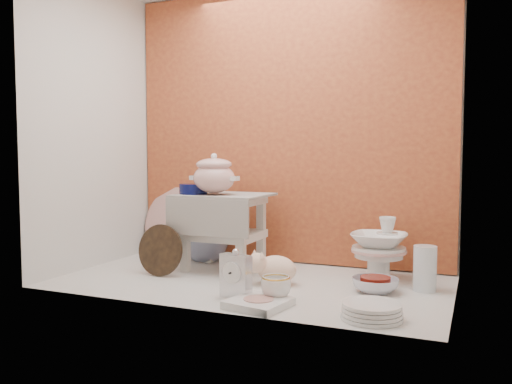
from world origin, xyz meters
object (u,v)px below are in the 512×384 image
Objects in this scene: blue_white_vase at (206,237)px; plush_pig at (276,269)px; dinner_plate_stack at (372,311)px; mantel_clock at (236,274)px; gold_rim_teacup at (276,287)px; porcelain_tower at (379,248)px; floral_platter at (173,221)px; soup_tureen at (214,174)px; step_stool at (224,232)px; crystal_bowl at (375,285)px.

plush_pig is (0.56, -0.37, -0.06)m from blue_white_vase.
blue_white_vase is at bearing 146.16° from dinner_plate_stack.
plush_pig is 0.61m from dinner_plate_stack.
mantel_clock is 0.84× the size of plush_pig.
gold_rim_teacup is 0.53× the size of dinner_plate_stack.
floral_platter is at bearing 173.26° from porcelain_tower.
soup_tureen is 0.47m from blue_white_vase.
step_stool is at bearing 69.27° from soup_tureen.
floral_platter is at bearing 150.59° from mantel_clock.
plush_pig is 1.06× the size of dinner_plate_stack.
plush_pig is at bearing 145.09° from dinner_plate_stack.
porcelain_tower is (-0.03, 0.25, 0.12)m from crystal_bowl.
gold_rim_teacup is at bearing 169.36° from dinner_plate_stack.
mantel_clock is at bearing -148.44° from crystal_bowl.
blue_white_vase is (-0.20, 0.17, -0.06)m from step_stool.
soup_tureen is at bearing 151.48° from plush_pig.
step_stool is at bearing -173.54° from porcelain_tower.
crystal_bowl is (0.44, 0.03, -0.04)m from plush_pig.
dinner_plate_stack is (0.50, -0.35, -0.04)m from plush_pig.
floral_platter is 1.33m from crystal_bowl.
crystal_bowl is at bearing -11.01° from step_stool.
gold_rim_teacup is at bearing -79.66° from plush_pig.
crystal_bowl is 0.66× the size of porcelain_tower.
floral_platter is 1.16m from gold_rim_teacup.
crystal_bowl is at bearing 45.87° from mantel_clock.
plush_pig reaches higher than crystal_bowl.
porcelain_tower reaches higher than plush_pig.
porcelain_tower is at bearing 6.69° from step_stool.
crystal_bowl is 0.28m from porcelain_tower.
soup_tureen reaches higher than dinner_plate_stack.
step_stool reaches higher than porcelain_tower.
mantel_clock is at bearing -130.68° from porcelain_tower.
mantel_clock is 0.67× the size of porcelain_tower.
floral_platter is 0.93m from plush_pig.
gold_rim_teacup is (0.49, -0.40, -0.44)m from soup_tureen.
mantel_clock is 1.68× the size of gold_rim_teacup.
dinner_plate_stack is 1.13× the size of crystal_bowl.
soup_tureen is 1.25× the size of crystal_bowl.
soup_tureen reaches higher than plush_pig.
soup_tureen reaches higher than crystal_bowl.
gold_rim_teacup is at bearing -119.50° from porcelain_tower.
dinner_plate_stack is at bearing -10.64° from gold_rim_teacup.
floral_platter reaches higher than plush_pig.
plush_pig is at bearing -175.95° from crystal_bowl.
floral_platter reaches higher than mantel_clock.
gold_rim_teacup is 0.40× the size of porcelain_tower.
step_stool is 2.25× the size of crystal_bowl.
step_stool is 1.48× the size of porcelain_tower.
floral_platter reaches higher than dinner_plate_stack.
floral_platter is at bearing 162.64° from crystal_bowl.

